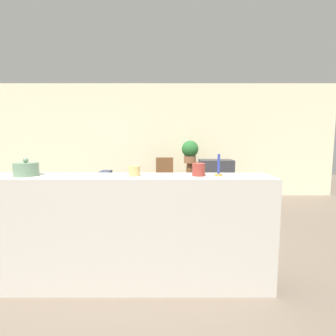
# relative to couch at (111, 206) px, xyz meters

# --- Properties ---
(ground_plane) EXTENTS (14.00, 14.00, 0.00)m
(ground_plane) POSITION_rel_couch_xyz_m (0.48, -1.39, -0.27)
(ground_plane) COLOR #756656
(wall_back) EXTENTS (9.00, 0.06, 2.70)m
(wall_back) POSITION_rel_couch_xyz_m (0.48, 2.04, 1.08)
(wall_back) COLOR beige
(wall_back) RESTS_ON ground_plane
(couch) EXTENTS (0.90, 2.02, 0.76)m
(couch) POSITION_rel_couch_xyz_m (0.00, 0.00, 0.00)
(couch) COLOR #384256
(couch) RESTS_ON ground_plane
(tv_stand) EXTENTS (0.89, 0.46, 0.53)m
(tv_stand) POSITION_rel_couch_xyz_m (1.89, 0.76, -0.00)
(tv_stand) COLOR brown
(tv_stand) RESTS_ON ground_plane
(television) EXTENTS (0.66, 0.43, 0.47)m
(television) POSITION_rel_couch_xyz_m (1.89, 0.76, 0.49)
(television) COLOR #333338
(television) RESTS_ON tv_stand
(wooden_chair) EXTENTS (0.44, 0.44, 0.97)m
(wooden_chair) POSITION_rel_couch_xyz_m (0.87, 1.51, 0.24)
(wooden_chair) COLOR brown
(wooden_chair) RESTS_ON ground_plane
(plant_stand) EXTENTS (0.15, 0.15, 0.84)m
(plant_stand) POSITION_rel_couch_xyz_m (1.45, 1.63, 0.15)
(plant_stand) COLOR brown
(plant_stand) RESTS_ON ground_plane
(potted_plant) EXTENTS (0.38, 0.38, 0.51)m
(potted_plant) POSITION_rel_couch_xyz_m (1.45, 1.63, 0.86)
(potted_plant) COLOR #8E5B3D
(potted_plant) RESTS_ON plant_stand
(foreground_counter) EXTENTS (2.89, 0.44, 1.08)m
(foreground_counter) POSITION_rel_couch_xyz_m (0.48, -1.95, 0.27)
(foreground_counter) COLOR beige
(foreground_counter) RESTS_ON ground_plane
(decorative_bowl) EXTENTS (0.22, 0.22, 0.17)m
(decorative_bowl) POSITION_rel_couch_xyz_m (-0.37, -1.95, 0.87)
(decorative_bowl) COLOR gray
(decorative_bowl) RESTS_ON foreground_counter
(candle_jar) EXTENTS (0.11, 0.11, 0.09)m
(candle_jar) POSITION_rel_couch_xyz_m (0.63, -1.95, 0.86)
(candle_jar) COLOR tan
(candle_jar) RESTS_ON foreground_counter
(candlestick) EXTENTS (0.07, 0.07, 0.20)m
(candlestick) POSITION_rel_couch_xyz_m (1.42, -1.95, 0.87)
(candlestick) COLOR #B7933D
(candlestick) RESTS_ON foreground_counter
(coffee_tin) EXTENTS (0.12, 0.12, 0.12)m
(coffee_tin) POSITION_rel_couch_xyz_m (1.23, -1.95, 0.87)
(coffee_tin) COLOR #99382D
(coffee_tin) RESTS_ON foreground_counter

